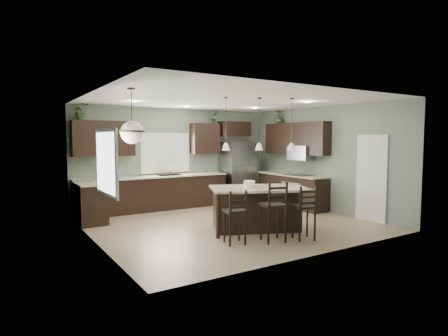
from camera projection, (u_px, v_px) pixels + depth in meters
ground at (230, 223)px, 8.61m from camera, size 6.00×6.00×0.00m
pantry_door at (371, 178)px, 8.79m from camera, size 0.04×0.82×2.04m
window_back at (165, 153)px, 10.58m from camera, size 1.35×0.02×1.00m
window_left at (106, 162)px, 6.23m from camera, size 0.02×1.10×1.00m
left_return_cabs at (91, 204)px, 8.58m from camera, size 0.60×0.90×0.90m
left_return_countertop at (91, 184)px, 8.55m from camera, size 0.66×0.96×0.04m
back_lower_cabs at (155, 194)px, 10.19m from camera, size 4.20×0.60×0.90m
back_countertop at (155, 177)px, 10.14m from camera, size 4.20×0.66×0.04m
sink_inset at (170, 175)px, 10.37m from camera, size 0.70×0.45×0.01m
faucet at (170, 170)px, 10.34m from camera, size 0.02×0.02×0.28m
back_upper_left at (103, 139)px, 9.49m from camera, size 1.55×0.34×0.90m
back_upper_right at (205, 139)px, 11.06m from camera, size 0.85×0.34×0.90m
fridge_header at (234, 129)px, 11.59m from camera, size 1.05×0.34×0.45m
right_lower_cabs at (292, 191)px, 10.74m from camera, size 0.60×2.35×0.90m
right_countertop at (291, 175)px, 10.69m from camera, size 0.66×2.35×0.04m
cooktop at (298, 175)px, 10.46m from camera, size 0.58×0.75×0.02m
wall_oven_front at (290, 193)px, 10.35m from camera, size 0.01×0.72×0.60m
right_upper_cabs at (296, 139)px, 10.69m from camera, size 0.34×2.35×0.90m
microwave at (301, 153)px, 10.47m from camera, size 0.40×0.75×0.40m
refrigerator at (238, 172)px, 11.45m from camera, size 0.90×0.74×1.85m
kitchen_island at (259, 209)px, 7.91m from camera, size 2.29×1.85×0.92m
serving_dish at (249, 184)px, 7.84m from camera, size 0.24×0.24×0.14m
bar_stool_left at (235, 217)px, 6.88m from camera, size 0.45×0.45×1.02m
bar_stool_center at (273, 212)px, 7.04m from camera, size 0.52×0.52×1.15m
bar_stool_right at (304, 213)px, 7.18m from camera, size 0.49×0.49×1.06m
pendant_left at (226, 124)px, 7.67m from camera, size 0.17×0.17×1.10m
pendant_center at (259, 124)px, 7.77m from camera, size 0.17×0.17×1.10m
pendant_right at (292, 124)px, 7.87m from camera, size 0.17×0.17×1.10m
chandelier at (132, 116)px, 6.32m from camera, size 0.43×0.43×0.94m
plant_back_left at (81, 112)px, 9.14m from camera, size 0.41×0.37×0.41m
plant_back_right at (215, 117)px, 11.15m from camera, size 0.22×0.18×0.38m
plant_right_wall at (279, 117)px, 11.25m from camera, size 0.29×0.29×0.43m
room_shell at (230, 150)px, 8.47m from camera, size 6.00×6.00×6.00m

